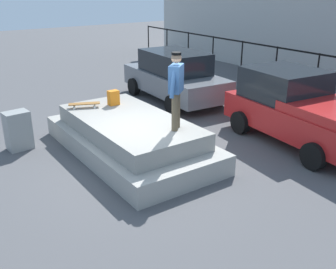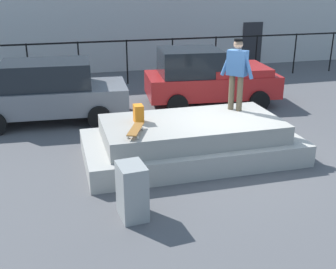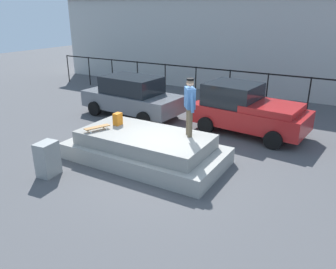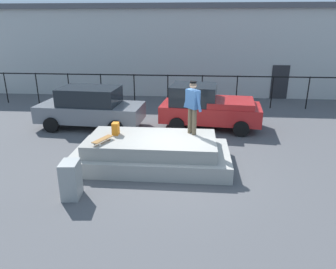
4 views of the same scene
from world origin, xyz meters
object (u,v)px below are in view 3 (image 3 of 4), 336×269
backpack (118,119)px  car_red_pickup_mid (246,109)px  utility_box (47,159)px  skateboarder (190,103)px  skateboard (97,127)px  car_grey_sedan_near (132,96)px

backpack → car_red_pickup_mid: car_red_pickup_mid is taller
backpack → utility_box: 2.57m
skateboarder → utility_box: (-3.08, -2.71, -1.42)m
car_red_pickup_mid → utility_box: bearing=-120.5°
car_red_pickup_mid → skateboarder: bearing=-99.8°
utility_box → skateboarder: bearing=35.9°
skateboard → car_red_pickup_mid: size_ratio=0.19×
skateboard → backpack: size_ratio=2.09×
backpack → utility_box: bearing=-14.3°
skateboard → utility_box: 1.79m
skateboard → car_grey_sedan_near: (-1.74, 4.20, -0.12)m
skateboarder → car_red_pickup_mid: 3.75m
car_grey_sedan_near → car_red_pickup_mid: bearing=4.6°
car_grey_sedan_near → car_red_pickup_mid: car_red_pickup_mid is taller
skateboard → car_grey_sedan_near: 4.55m
car_grey_sedan_near → backpack: bearing=-60.4°
skateboarder → backpack: bearing=-173.3°
utility_box → skateboard: bearing=71.0°
skateboarder → skateboard: size_ratio=2.09×
skateboarder → car_red_pickup_mid: bearing=80.2°
utility_box → backpack: bearing=70.2°
skateboarder → car_grey_sedan_near: bearing=144.5°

